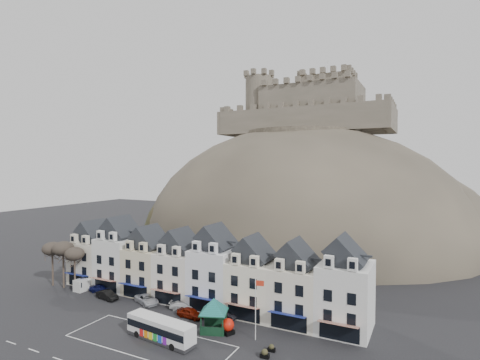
% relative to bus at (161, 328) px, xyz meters
% --- Properties ---
extents(ground, '(300.00, 300.00, 0.00)m').
position_rel_bus_xyz_m(ground, '(-3.17, -2.05, -1.59)').
color(ground, black).
rests_on(ground, ground).
extents(coach_bay_markings, '(22.00, 7.50, 0.01)m').
position_rel_bus_xyz_m(coach_bay_markings, '(-1.17, -0.80, -1.59)').
color(coach_bay_markings, silver).
rests_on(coach_bay_markings, ground).
extents(townhouse_terrace, '(54.40, 9.35, 11.80)m').
position_rel_bus_xyz_m(townhouse_terrace, '(-3.03, 13.92, 3.71)').
color(townhouse_terrace, beige).
rests_on(townhouse_terrace, ground).
extents(castle_hill, '(100.00, 76.00, 68.00)m').
position_rel_bus_xyz_m(castle_hill, '(-1.92, 66.90, -1.48)').
color(castle_hill, '#39342C').
rests_on(castle_hill, ground).
extents(castle, '(50.20, 22.20, 22.00)m').
position_rel_bus_xyz_m(castle, '(-2.67, 73.88, 38.61)').
color(castle, '#5C5546').
rests_on(castle, ground).
extents(tree_left_far, '(3.61, 3.61, 8.24)m').
position_rel_bus_xyz_m(tree_left_far, '(-32.17, 8.45, 5.31)').
color(tree_left_far, '#362A22').
rests_on(tree_left_far, ground).
extents(tree_left_mid, '(3.78, 3.78, 8.64)m').
position_rel_bus_xyz_m(tree_left_mid, '(-29.17, 8.45, 5.66)').
color(tree_left_mid, '#362A22').
rests_on(tree_left_mid, ground).
extents(tree_left_near, '(3.43, 3.43, 7.84)m').
position_rel_bus_xyz_m(tree_left_near, '(-26.17, 8.45, 4.97)').
color(tree_left_near, '#362A22').
rests_on(tree_left_near, ground).
extents(bus, '(10.37, 3.54, 2.87)m').
position_rel_bus_xyz_m(bus, '(0.00, 0.00, 0.00)').
color(bus, '#262628').
rests_on(bus, ground).
extents(bus_shelter, '(6.75, 6.75, 4.56)m').
position_rel_bus_xyz_m(bus_shelter, '(4.73, 5.45, 1.95)').
color(bus_shelter, '#10311D').
rests_on(bus_shelter, ground).
extents(red_buoy, '(1.86, 1.86, 2.10)m').
position_rel_bus_xyz_m(red_buoy, '(6.83, 5.56, -0.51)').
color(red_buoy, black).
rests_on(red_buoy, ground).
extents(flagpole, '(1.16, 0.27, 8.07)m').
position_rel_bus_xyz_m(flagpole, '(10.92, 5.70, 3.02)').
color(flagpole, silver).
rests_on(flagpole, ground).
extents(white_van, '(2.21, 4.60, 2.05)m').
position_rel_bus_xyz_m(white_van, '(-24.86, 9.94, -0.56)').
color(white_van, silver).
rests_on(white_van, ground).
extents(planter_west, '(0.95, 0.64, 0.91)m').
position_rel_bus_xyz_m(planter_west, '(13.83, 3.78, -1.15)').
color(planter_west, black).
rests_on(planter_west, ground).
extents(planter_east, '(1.11, 0.75, 1.08)m').
position_rel_bus_xyz_m(planter_east, '(13.68, 2.02, -1.07)').
color(planter_east, black).
rests_on(planter_east, ground).
extents(car_navy, '(4.59, 2.38, 1.49)m').
position_rel_bus_xyz_m(car_navy, '(-20.99, 9.76, -0.84)').
color(car_navy, '#0D1041').
rests_on(car_navy, ground).
extents(car_black, '(4.62, 2.25, 1.46)m').
position_rel_bus_xyz_m(car_black, '(-17.52, 7.75, -0.86)').
color(car_black, black).
rests_on(car_black, ground).
extents(car_silver, '(5.51, 4.10, 1.41)m').
position_rel_bus_xyz_m(car_silver, '(-10.29, 9.26, -0.88)').
color(car_silver, silver).
rests_on(car_silver, ground).
extents(car_white, '(4.57, 3.14, 1.23)m').
position_rel_bus_xyz_m(car_white, '(-3.57, 9.95, -0.97)').
color(car_white, silver).
rests_on(car_white, ground).
extents(car_maroon, '(4.35, 2.01, 1.44)m').
position_rel_bus_xyz_m(car_maroon, '(-0.70, 7.75, -0.86)').
color(car_maroon, '#651205').
rests_on(car_maroon, ground).
extents(car_charcoal, '(4.00, 1.90, 1.27)m').
position_rel_bus_xyz_m(car_charcoal, '(3.97, 9.90, -0.95)').
color(car_charcoal, black).
rests_on(car_charcoal, ground).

